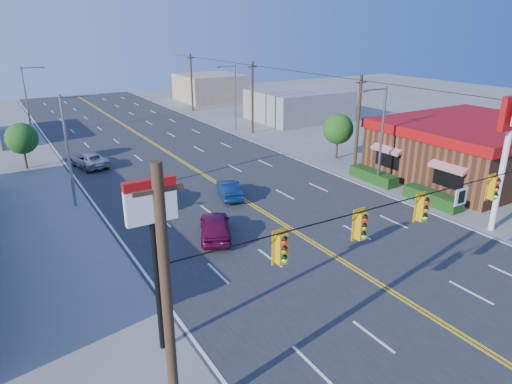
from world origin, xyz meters
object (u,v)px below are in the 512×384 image
signal_span (439,215)px  pizza_hut_sign (153,231)px  car_silver (89,160)px  kfc (472,148)px  kfc_pylon (509,137)px  car_white (157,195)px  car_magenta (215,227)px  car_blue (229,190)px

signal_span → pizza_hut_sign: 11.60m
signal_span → car_silver: (-7.88, 31.36, -4.22)m
kfc → kfc_pylon: (-8.90, -8.00, 3.66)m
car_white → car_magenta: bearing=122.0°
pizza_hut_sign → car_silver: (3.00, 27.36, -4.52)m
pizza_hut_sign → car_silver: bearing=83.8°
car_blue → kfc: bearing=-178.5°
car_magenta → car_blue: (3.98, 5.71, -0.11)m
kfc → car_white: (-25.69, 7.34, -1.71)m
car_silver → car_white: bearing=88.9°
car_magenta → kfc_pylon: bearing=177.3°
pizza_hut_sign → car_magenta: (6.32, 7.97, -4.42)m
kfc → car_white: kfc is taller
car_magenta → pizza_hut_sign: bearing=75.9°
signal_span → pizza_hut_sign: signal_span is taller
kfc_pylon → car_white: 23.37m
kfc_pylon → car_white: size_ratio=1.84×
signal_span → kfc_pylon: (11.12, 4.00, 1.16)m
kfc → car_magenta: (-24.58, -0.03, -1.62)m
kfc_pylon → car_blue: 18.79m
kfc_pylon → car_magenta: size_ratio=1.90×
kfc → signal_span: bearing=-149.1°
car_blue → car_silver: size_ratio=0.83×
car_white → car_silver: car_white is taller
car_magenta → car_white: size_ratio=0.97×
kfc_pylon → car_blue: (-11.70, 13.68, -5.39)m
kfc → pizza_hut_sign: 32.04m
kfc → car_silver: 34.01m
kfc → car_magenta: 24.64m
car_magenta → car_silver: size_ratio=0.93×
signal_span → car_blue: 18.19m
signal_span → car_magenta: signal_span is taller
signal_span → kfc: (20.02, 12.00, -2.51)m
pizza_hut_sign → car_magenta: pizza_hut_sign is taller
kfc → car_magenta: kfc is taller
car_silver → kfc: bearing=133.7°
kfc_pylon → car_blue: kfc_pylon is taller
car_white → kfc_pylon: bearing=161.0°
car_blue → car_white: 5.35m
signal_span → car_silver: bearing=104.1°
kfc_pylon → pizza_hut_sign: size_ratio=1.24×
kfc_pylon → kfc: bearing=42.0°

